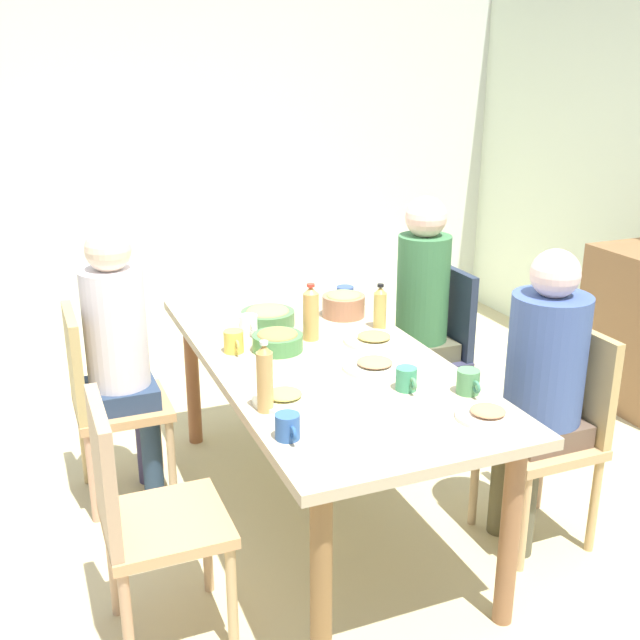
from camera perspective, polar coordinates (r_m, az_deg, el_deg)
name	(u,v)px	position (r m, az deg, el deg)	size (l,w,h in m)	color
ground_plane	(320,513)	(3.47, 0.00, -14.24)	(5.93, 5.93, 0.00)	#C1B589
wall_left	(179,152)	(5.37, -10.47, 12.25)	(0.12, 4.99, 2.60)	silver
dining_table	(320,373)	(3.16, 0.00, -4.00)	(1.94, 0.90, 0.75)	#BDAC8A
chair_0	(556,423)	(3.24, 17.20, -7.37)	(0.40, 0.40, 0.90)	tan
person_0	(543,375)	(3.10, 16.30, -3.96)	(0.30, 0.30, 1.24)	#514E3B
chair_1	(140,510)	(2.62, -13.29, -13.65)	(0.40, 0.40, 0.90)	tan
chair_2	(103,395)	(3.48, -15.94, -5.39)	(0.40, 0.40, 0.90)	tan
person_2	(120,345)	(3.40, -14.74, -1.81)	(0.30, 0.30, 1.25)	#342F50
chair_3	(434,344)	(3.96, 8.50, -1.78)	(0.40, 0.40, 0.90)	#373754
person_3	(420,302)	(3.84, 7.49, 1.34)	(0.30, 0.30, 1.28)	brown
plate_0	(488,414)	(2.65, 12.41, -6.89)	(0.22, 0.22, 0.04)	white
plate_1	(375,365)	(2.99, 4.11, -3.39)	(0.25, 0.25, 0.04)	silver
plate_2	(284,397)	(2.71, -2.68, -5.78)	(0.23, 0.23, 0.04)	#EFE8C3
plate_3	(374,339)	(3.26, 4.06, -1.43)	(0.26, 0.26, 0.04)	white
bowl_0	(268,316)	(3.46, -3.92, 0.28)	(0.24, 0.24, 0.09)	#4A7946
bowl_1	(278,340)	(3.16, -3.19, -1.53)	(0.21, 0.21, 0.09)	#478447
bowl_2	(343,304)	(3.57, 1.77, 1.22)	(0.20, 0.20, 0.12)	#A06A4E
cup_0	(234,342)	(3.15, -6.46, -1.61)	(0.12, 0.08, 0.09)	#DDC04A
cup_1	(345,295)	(3.77, 1.89, 1.89)	(0.12, 0.08, 0.08)	#38509A
cup_2	(468,382)	(2.81, 11.02, -4.56)	(0.12, 0.08, 0.09)	#508F58
cup_3	(406,379)	(2.80, 6.48, -4.40)	(0.11, 0.08, 0.09)	#3E9369
cup_4	(288,427)	(2.44, -2.43, -7.97)	(0.12, 0.08, 0.08)	#335EA3
cup_5	(249,325)	(3.36, -5.34, -0.35)	(0.12, 0.08, 0.08)	white
bottle_0	(265,378)	(2.60, -4.15, -4.36)	(0.06, 0.06, 0.26)	tan
bottle_1	(380,308)	(3.41, 4.50, 0.93)	(0.06, 0.06, 0.20)	tan
bottle_2	(311,313)	(3.25, -0.69, 0.50)	(0.07, 0.07, 0.25)	tan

